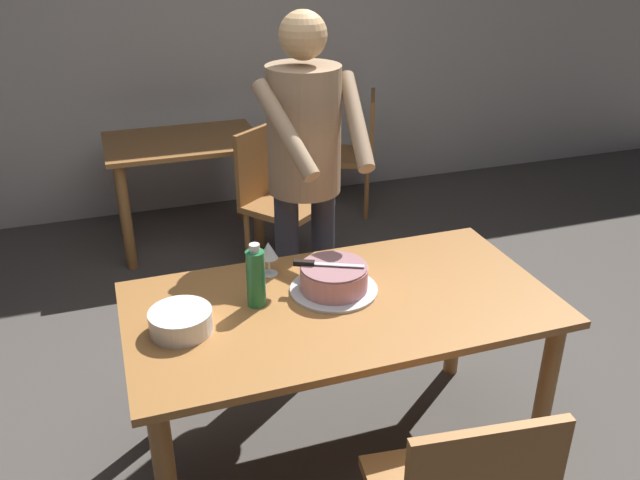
# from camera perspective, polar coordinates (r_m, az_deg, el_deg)

# --- Properties ---
(ground_plane) EXTENTS (14.00, 14.00, 0.00)m
(ground_plane) POSITION_cam_1_polar(r_m,az_deg,el_deg) (2.94, 1.62, -17.90)
(ground_plane) COLOR #4C4742
(back_wall) EXTENTS (10.00, 0.12, 2.70)m
(back_wall) POSITION_cam_1_polar(r_m,az_deg,el_deg) (5.02, -10.49, 17.83)
(back_wall) COLOR beige
(back_wall) RESTS_ON ground_plane
(main_dining_table) EXTENTS (1.60, 0.84, 0.75)m
(main_dining_table) POSITION_cam_1_polar(r_m,az_deg,el_deg) (2.54, 1.80, -7.50)
(main_dining_table) COLOR #9E6633
(main_dining_table) RESTS_ON ground_plane
(cake_on_platter) EXTENTS (0.34, 0.34, 0.11)m
(cake_on_platter) POSITION_cam_1_polar(r_m,az_deg,el_deg) (2.51, 1.10, -3.45)
(cake_on_platter) COLOR silver
(cake_on_platter) RESTS_ON main_dining_table
(cake_knife) EXTENTS (0.25, 0.14, 0.02)m
(cake_knife) POSITION_cam_1_polar(r_m,az_deg,el_deg) (2.49, -0.53, -2.06)
(cake_knife) COLOR silver
(cake_knife) RESTS_ON cake_on_platter
(plate_stack) EXTENTS (0.22, 0.22, 0.08)m
(plate_stack) POSITION_cam_1_polar(r_m,az_deg,el_deg) (2.34, -11.99, -6.90)
(plate_stack) COLOR white
(plate_stack) RESTS_ON main_dining_table
(wine_glass_near) EXTENTS (0.08, 0.08, 0.14)m
(wine_glass_near) POSITION_cam_1_polar(r_m,az_deg,el_deg) (2.61, -4.50, -0.99)
(wine_glass_near) COLOR silver
(wine_glass_near) RESTS_ON main_dining_table
(water_bottle) EXTENTS (0.07, 0.07, 0.25)m
(water_bottle) POSITION_cam_1_polar(r_m,az_deg,el_deg) (2.41, -5.59, -3.25)
(water_bottle) COLOR #1E6B38
(water_bottle) RESTS_ON main_dining_table
(person_cutting_cake) EXTENTS (0.47, 0.56, 1.72)m
(person_cutting_cake) POSITION_cam_1_polar(r_m,az_deg,el_deg) (2.89, -1.30, 6.62)
(person_cutting_cake) COLOR #2D2D38
(person_cutting_cake) RESTS_ON ground_plane
(background_table) EXTENTS (1.00, 0.70, 0.74)m
(background_table) POSITION_cam_1_polar(r_m,az_deg,el_deg) (4.49, -11.69, 6.57)
(background_table) COLOR #9E6633
(background_table) RESTS_ON ground_plane
(background_chair_0) EXTENTS (0.58, 0.58, 0.90)m
(background_chair_0) POSITION_cam_1_polar(r_m,az_deg,el_deg) (4.97, 2.97, 7.93)
(background_chair_0) COLOR #9E6633
(background_chair_0) RESTS_ON ground_plane
(background_chair_1) EXTENTS (0.62, 0.62, 0.90)m
(background_chair_1) POSITION_cam_1_polar(r_m,az_deg,el_deg) (4.12, -3.78, 4.01)
(background_chair_1) COLOR #9E6633
(background_chair_1) RESTS_ON ground_plane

